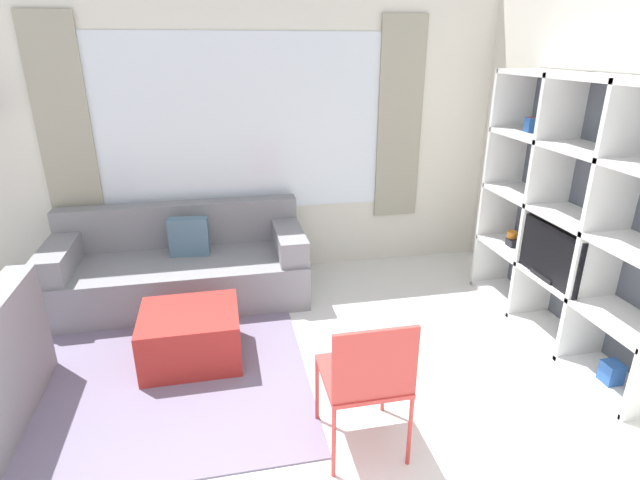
# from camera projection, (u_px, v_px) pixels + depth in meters

# --- Properties ---
(wall_back) EXTENTS (6.06, 0.11, 2.70)m
(wall_back) POSITION_uv_depth(u_px,v_px,m) (243.00, 135.00, 4.62)
(wall_back) COLOR silver
(wall_back) RESTS_ON ground_plane
(wall_right) EXTENTS (0.07, 4.44, 2.70)m
(wall_right) POSITION_uv_depth(u_px,v_px,m) (603.00, 162.00, 3.58)
(wall_right) COLOR silver
(wall_right) RESTS_ON ground_plane
(area_rug) EXTENTS (2.66, 2.07, 0.01)m
(area_rug) POSITION_uv_depth(u_px,v_px,m) (111.00, 375.00, 3.45)
(area_rug) COLOR slate
(area_rug) RESTS_ON ground_plane
(shelving_unit) EXTENTS (0.39, 1.94, 1.96)m
(shelving_unit) POSITION_uv_depth(u_px,v_px,m) (577.00, 219.00, 3.60)
(shelving_unit) COLOR #515660
(shelving_unit) RESTS_ON ground_plane
(couch_main) EXTENTS (2.16, 0.90, 0.79)m
(couch_main) POSITION_uv_depth(u_px,v_px,m) (182.00, 267.00, 4.45)
(couch_main) COLOR gray
(couch_main) RESTS_ON ground_plane
(ottoman) EXTENTS (0.68, 0.60, 0.39)m
(ottoman) POSITION_uv_depth(u_px,v_px,m) (191.00, 336.00, 3.57)
(ottoman) COLOR #A82823
(ottoman) RESTS_ON ground_plane
(folding_chair) EXTENTS (0.44, 0.46, 0.86)m
(folding_chair) POSITION_uv_depth(u_px,v_px,m) (367.00, 375.00, 2.62)
(folding_chair) COLOR #CC3D38
(folding_chair) RESTS_ON ground_plane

